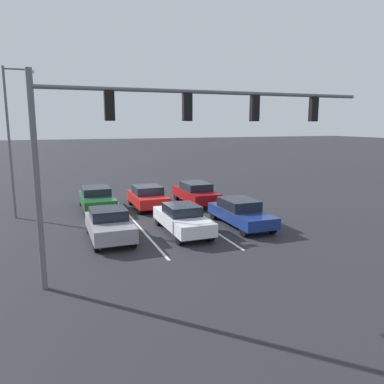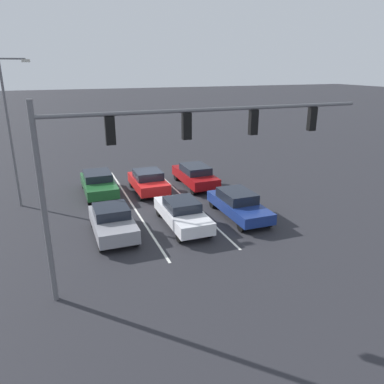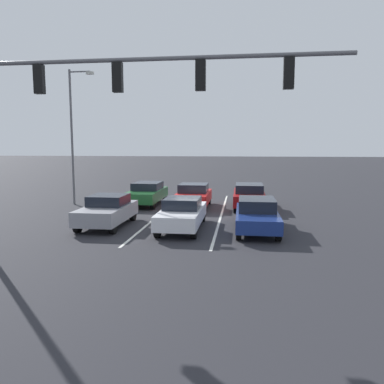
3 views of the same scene
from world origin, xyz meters
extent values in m
plane|color=#28282D|center=(0.00, 0.00, 0.00)|extent=(240.00, 240.00, 0.00)
cube|color=silver|center=(-1.70, 1.61, 0.01)|extent=(0.12, 15.23, 0.01)
cube|color=silver|center=(1.70, 1.61, 0.01)|extent=(0.12, 15.23, 0.01)
cube|color=silver|center=(-0.11, 5.70, 0.64)|extent=(1.77, 4.68, 0.62)
cube|color=black|center=(-0.11, 5.63, 1.19)|extent=(1.56, 1.88, 0.48)
cube|color=red|center=(-0.73, 3.40, 0.79)|extent=(0.24, 0.06, 0.12)
cube|color=red|center=(0.51, 3.40, 0.79)|extent=(0.24, 0.06, 0.12)
cylinder|color=black|center=(-0.87, 7.47, 0.33)|extent=(0.22, 0.65, 0.65)
cylinder|color=black|center=(0.65, 7.47, 0.33)|extent=(0.22, 0.65, 0.65)
cylinder|color=black|center=(-0.87, 3.93, 0.33)|extent=(0.22, 0.65, 0.65)
cylinder|color=black|center=(0.65, 3.93, 0.33)|extent=(0.22, 0.65, 0.65)
cube|color=gray|center=(3.49, 5.60, 0.65)|extent=(1.86, 4.08, 0.66)
cube|color=black|center=(3.49, 5.35, 1.22)|extent=(1.64, 1.76, 0.48)
cube|color=red|center=(2.84, 3.59, 0.81)|extent=(0.24, 0.06, 0.12)
cube|color=red|center=(4.15, 3.59, 0.81)|extent=(0.24, 0.06, 0.12)
cylinder|color=black|center=(2.69, 7.07, 0.32)|extent=(0.22, 0.63, 0.63)
cylinder|color=black|center=(4.30, 7.07, 0.32)|extent=(0.22, 0.63, 0.63)
cylinder|color=black|center=(2.69, 4.12, 0.32)|extent=(0.22, 0.63, 0.63)
cylinder|color=black|center=(4.30, 4.12, 0.32)|extent=(0.22, 0.63, 0.63)
cube|color=navy|center=(-3.47, 5.61, 0.61)|extent=(1.83, 4.75, 0.57)
cube|color=black|center=(-3.47, 5.34, 1.15)|extent=(1.61, 2.22, 0.53)
cube|color=red|center=(-4.11, 3.28, 0.75)|extent=(0.24, 0.06, 0.12)
cube|color=red|center=(-2.83, 3.28, 0.75)|extent=(0.24, 0.06, 0.12)
cylinder|color=black|center=(-4.25, 7.42, 0.32)|extent=(0.22, 0.65, 0.65)
cylinder|color=black|center=(-2.69, 7.42, 0.32)|extent=(0.22, 0.65, 0.65)
cylinder|color=black|center=(-4.25, 3.81, 0.32)|extent=(0.22, 0.65, 0.65)
cylinder|color=black|center=(-2.69, 3.81, 0.32)|extent=(0.22, 0.65, 0.65)
cube|color=#1E5928|center=(3.29, -1.03, 0.66)|extent=(1.91, 4.64, 0.62)
cube|color=black|center=(3.29, -1.36, 1.20)|extent=(1.68, 2.16, 0.47)
cube|color=red|center=(2.62, -3.31, 0.81)|extent=(0.24, 0.06, 0.12)
cube|color=red|center=(3.96, -3.31, 0.81)|extent=(0.24, 0.06, 0.12)
cylinder|color=black|center=(2.47, 0.70, 0.35)|extent=(0.22, 0.69, 0.69)
cylinder|color=black|center=(4.12, 0.70, 0.35)|extent=(0.22, 0.69, 0.69)
cylinder|color=black|center=(2.47, -2.75, 0.35)|extent=(0.22, 0.69, 0.69)
cylinder|color=black|center=(4.12, -2.75, 0.35)|extent=(0.22, 0.69, 0.69)
cube|color=maroon|center=(-3.24, -0.53, 0.67)|extent=(1.84, 4.70, 0.65)
cube|color=black|center=(-3.24, -0.46, 1.24)|extent=(1.62, 2.29, 0.50)
cube|color=red|center=(-3.89, -2.84, 0.83)|extent=(0.24, 0.06, 0.12)
cube|color=red|center=(-2.60, -2.84, 0.83)|extent=(0.24, 0.06, 0.12)
cylinder|color=black|center=(-4.03, 1.22, 0.35)|extent=(0.22, 0.69, 0.69)
cylinder|color=black|center=(-2.45, 1.22, 0.35)|extent=(0.22, 0.69, 0.69)
cylinder|color=black|center=(-4.03, -2.28, 0.35)|extent=(0.22, 0.69, 0.69)
cylinder|color=black|center=(-2.45, -2.28, 0.35)|extent=(0.22, 0.69, 0.69)
cube|color=red|center=(0.15, -0.37, 0.64)|extent=(1.93, 4.02, 0.63)
cube|color=black|center=(0.15, -0.38, 1.21)|extent=(1.70, 1.89, 0.52)
cube|color=red|center=(-0.53, -2.34, 0.79)|extent=(0.24, 0.06, 0.12)
cube|color=red|center=(0.82, -2.34, 0.79)|extent=(0.24, 0.06, 0.12)
cylinder|color=black|center=(-0.69, 1.07, 0.32)|extent=(0.22, 0.64, 0.64)
cylinder|color=black|center=(0.98, 1.07, 0.32)|extent=(0.22, 0.64, 0.64)
cylinder|color=black|center=(-0.69, -1.81, 0.32)|extent=(0.22, 0.64, 0.64)
cylinder|color=black|center=(0.98, -1.81, 0.32)|extent=(0.22, 0.64, 0.64)
cylinder|color=slate|center=(6.35, 10.23, 3.53)|extent=(0.20, 0.20, 7.06)
cylinder|color=slate|center=(0.13, 10.23, 6.52)|extent=(12.44, 0.14, 0.14)
cube|color=black|center=(-4.14, 10.23, 5.97)|extent=(0.32, 0.22, 0.95)
sphere|color=red|center=(-4.14, 10.07, 6.26)|extent=(0.20, 0.20, 0.20)
sphere|color=#4C420C|center=(-4.14, 10.07, 5.97)|extent=(0.20, 0.20, 0.20)
sphere|color=#0A3814|center=(-4.14, 10.07, 5.69)|extent=(0.20, 0.20, 0.20)
cube|color=black|center=(-1.43, 10.23, 5.97)|extent=(0.32, 0.22, 0.95)
sphere|color=red|center=(-1.43, 10.07, 6.26)|extent=(0.20, 0.20, 0.20)
sphere|color=#4C420C|center=(-1.43, 10.07, 5.97)|extent=(0.20, 0.20, 0.20)
sphere|color=#0A3814|center=(-1.43, 10.07, 5.69)|extent=(0.20, 0.20, 0.20)
cube|color=black|center=(1.28, 10.23, 5.97)|extent=(0.32, 0.22, 0.95)
sphere|color=red|center=(1.28, 10.07, 6.26)|extent=(0.20, 0.20, 0.20)
sphere|color=#4C420C|center=(1.28, 10.07, 5.97)|extent=(0.20, 0.20, 0.20)
sphere|color=#0A3814|center=(1.28, 10.07, 5.69)|extent=(0.20, 0.20, 0.20)
cube|color=black|center=(3.99, 10.23, 5.97)|extent=(0.32, 0.22, 0.95)
sphere|color=red|center=(3.99, 10.07, 6.26)|extent=(0.20, 0.20, 0.20)
sphere|color=#4C420C|center=(3.99, 10.07, 5.97)|extent=(0.20, 0.20, 0.20)
sphere|color=#0A3814|center=(3.99, 10.07, 5.69)|extent=(0.20, 0.20, 0.20)
cylinder|color=slate|center=(8.00, -0.58, 4.26)|extent=(0.14, 0.14, 8.52)
cylinder|color=slate|center=(7.33, -0.58, 8.37)|extent=(1.34, 0.09, 0.09)
cube|color=beige|center=(6.66, -0.58, 8.27)|extent=(0.44, 0.24, 0.16)
camera|label=1|loc=(5.92, 22.88, 5.39)|focal=35.00mm
camera|label=2|loc=(5.87, 22.80, 8.03)|focal=35.00mm
camera|label=3|loc=(-2.74, 22.28, 3.75)|focal=35.00mm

